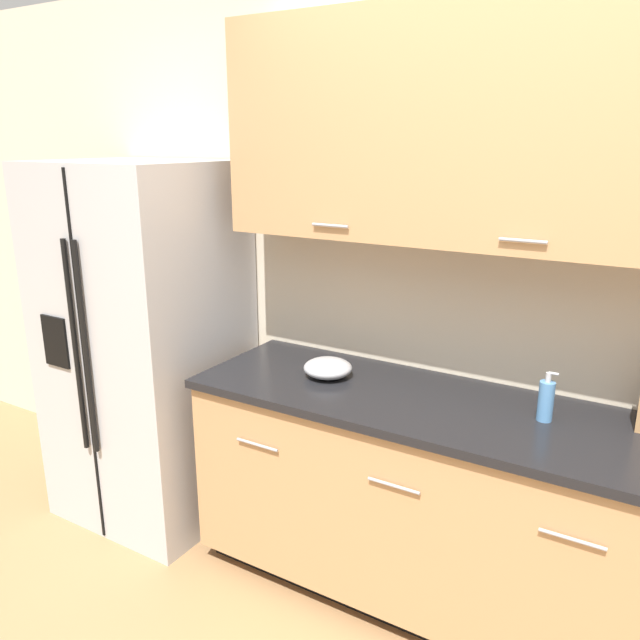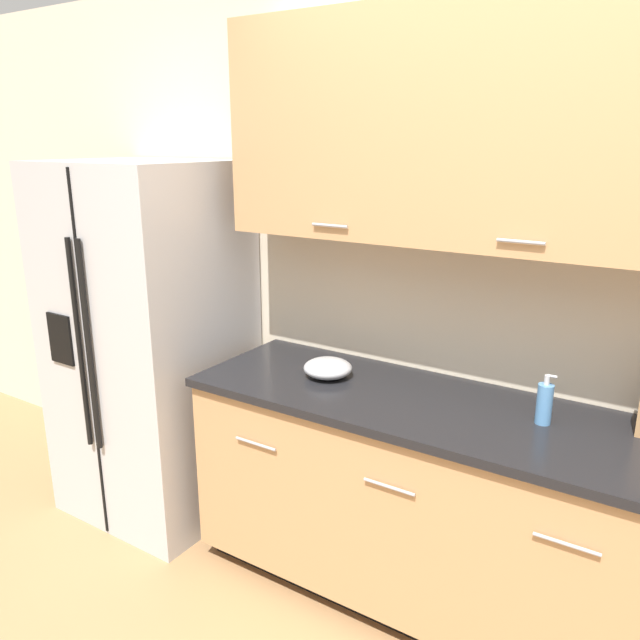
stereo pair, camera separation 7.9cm
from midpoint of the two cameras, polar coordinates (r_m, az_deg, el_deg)
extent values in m
cube|color=beige|center=(2.57, 20.33, 2.16)|extent=(10.00, 0.05, 2.60)
cube|color=tan|center=(2.34, 18.94, 16.36)|extent=(2.49, 0.32, 0.85)
cylinder|color=#99999E|center=(2.48, 0.00, 8.64)|extent=(0.16, 0.01, 0.01)
cylinder|color=#99999E|center=(2.20, 17.08, 6.94)|extent=(0.16, 0.01, 0.01)
cube|color=black|center=(2.88, 14.67, -23.95)|extent=(2.47, 0.54, 0.09)
cube|color=tan|center=(2.59, 15.11, -17.09)|extent=(2.51, 0.62, 0.78)
cube|color=black|center=(2.39, 15.75, -9.03)|extent=(2.53, 0.64, 0.03)
cylinder|color=#99999E|center=(2.58, -6.66, -11.27)|extent=(0.20, 0.01, 0.01)
cylinder|color=#99999E|center=(2.30, 5.74, -14.85)|extent=(0.20, 0.01, 0.01)
cylinder|color=#99999E|center=(2.17, 21.05, -18.22)|extent=(0.20, 0.01, 0.01)
cube|color=#B2B2B5|center=(3.24, -16.26, -2.19)|extent=(0.84, 0.73, 1.79)
cube|color=black|center=(3.02, -21.37, -4.04)|extent=(0.01, 0.01, 1.75)
cylinder|color=black|center=(3.01, -22.17, -2.38)|extent=(0.02, 0.02, 0.98)
cylinder|color=black|center=(2.95, -21.34, -2.62)|extent=(0.02, 0.02, 0.98)
cube|color=black|center=(3.14, -23.71, -1.83)|extent=(0.16, 0.01, 0.24)
cylinder|color=#4C7FB2|center=(2.38, 19.05, -7.03)|extent=(0.06, 0.06, 0.15)
cylinder|color=#B2B2B5|center=(2.34, 19.25, -4.98)|extent=(0.02, 0.02, 0.04)
cylinder|color=#B2B2B5|center=(2.34, 19.69, -4.65)|extent=(0.03, 0.01, 0.01)
ellipsoid|color=#A3A3A5|center=(2.66, -0.13, -4.41)|extent=(0.21, 0.21, 0.08)
camera|label=1|loc=(0.04, -90.87, -0.25)|focal=35.00mm
camera|label=2|loc=(0.04, 89.13, 0.25)|focal=35.00mm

